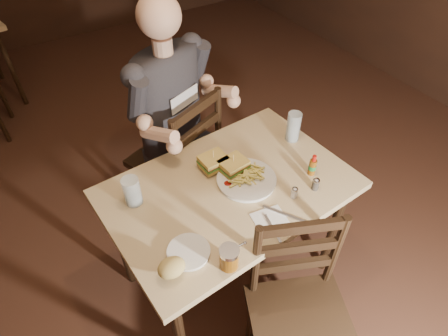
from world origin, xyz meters
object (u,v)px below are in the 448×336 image
dinner_plate (246,180)px  syrup_dispenser (229,258)px  chair_near (302,325)px  glass_left (132,191)px  side_plate (189,252)px  hot_sauce (313,165)px  chair_far (175,158)px  glass_right (293,127)px  main_table (229,198)px  diner (173,91)px

dinner_plate → syrup_dispenser: (-0.31, -0.34, 0.04)m
chair_near → glass_left: 0.94m
chair_near → side_plate: size_ratio=5.46×
dinner_plate → hot_sauce: bearing=-22.1°
chair_far → syrup_dispenser: bearing=56.4°
dinner_plate → chair_far: bearing=99.3°
chair_near → dinner_plate: bearing=103.4°
chair_near → glass_right: 0.96m
chair_far → hot_sauce: size_ratio=8.40×
chair_far → dinner_plate: size_ratio=3.53×
chair_far → dinner_plate: (0.10, -0.62, 0.29)m
main_table → dinner_plate: 0.13m
chair_near → dinner_plate: size_ratio=3.35×
chair_far → glass_right: size_ratio=5.92×
glass_right → syrup_dispenser: glass_right is taller
dinner_plate → syrup_dispenser: syrup_dispenser is taller
diner → glass_right: (0.47, -0.44, -0.14)m
main_table → chair_far: (-0.02, 0.61, -0.20)m
dinner_plate → hot_sauce: hot_sauce is taller
glass_left → glass_right: bearing=-1.5°
side_plate → dinner_plate: bearing=26.4°
syrup_dispenser → main_table: bearing=53.2°
syrup_dispenser → chair_near: bearing=-54.9°
chair_far → diner: size_ratio=1.00×
diner → glass_left: size_ratio=6.89×
glass_right → syrup_dispenser: size_ratio=1.60×
diner → side_plate: (-0.34, -0.78, -0.22)m
diner → dinner_plate: diner is taller
syrup_dispenser → chair_far: bearing=73.4°
glass_right → side_plate: size_ratio=0.97×
side_plate → diner: bearing=66.6°
chair_near → syrup_dispenser: 0.49m
main_table → glass_left: 0.47m
syrup_dispenser → side_plate: size_ratio=0.61×
dinner_plate → side_plate: size_ratio=1.63×
chair_near → hot_sauce: (0.40, 0.48, 0.36)m
glass_right → glass_left: bearing=178.5°
chair_far → diner: (0.02, -0.05, 0.51)m
chair_far → dinner_plate: chair_far is taller
diner → dinner_plate: bearing=-102.8°
chair_near → glass_left: (-0.40, 0.76, 0.38)m
main_table → chair_near: 0.65m
chair_near → syrup_dispenser: chair_near is taller
glass_right → side_plate: glass_right is taller
chair_far → side_plate: bearing=47.7°
main_table → glass_left: glass_left is taller
chair_near → dinner_plate: 0.68m
chair_far → side_plate: size_ratio=5.74×
syrup_dispenser → side_plate: 0.18m
glass_left → side_plate: bearing=-77.6°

